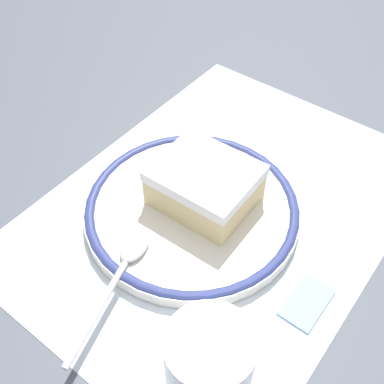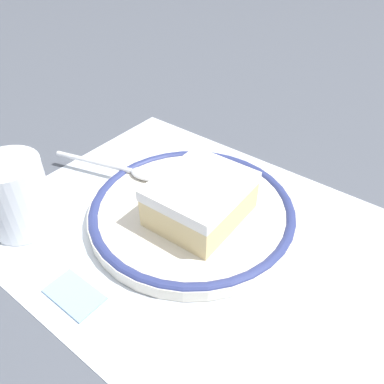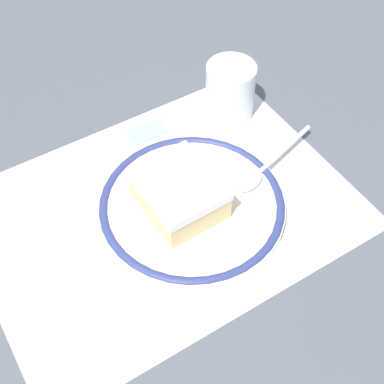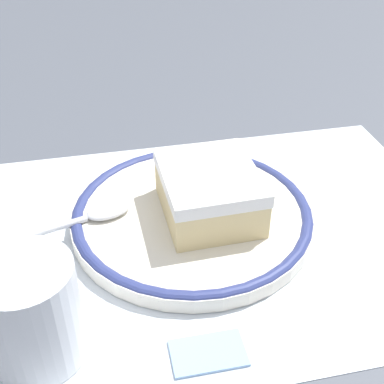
{
  "view_description": "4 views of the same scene",
  "coord_description": "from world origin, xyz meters",
  "px_view_note": "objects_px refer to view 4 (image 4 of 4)",
  "views": [
    {
      "loc": [
        0.27,
        0.17,
        0.37
      ],
      "look_at": [
        0.03,
        -0.02,
        0.03
      ],
      "focal_mm": 45.23,
      "sensor_mm": 36.0,
      "label": 1
    },
    {
      "loc": [
        -0.16,
        0.22,
        0.27
      ],
      "look_at": [
        0.03,
        -0.02,
        0.03
      ],
      "focal_mm": 36.09,
      "sensor_mm": 36.0,
      "label": 2
    },
    {
      "loc": [
        -0.17,
        -0.34,
        0.5
      ],
      "look_at": [
        0.03,
        -0.02,
        0.03
      ],
      "focal_mm": 51.36,
      "sensor_mm": 36.0,
      "label": 3
    },
    {
      "loc": [
        0.1,
        0.33,
        0.29
      ],
      "look_at": [
        0.03,
        -0.02,
        0.03
      ],
      "focal_mm": 47.65,
      "sensor_mm": 36.0,
      "label": 4
    }
  ],
  "objects_px": {
    "cup": "(33,318)",
    "sugar_packet": "(208,350)",
    "spoon": "(84,218)",
    "napkin": "(332,173)",
    "cake_slice": "(209,192)",
    "plate": "(192,215)"
  },
  "relations": [
    {
      "from": "cake_slice",
      "to": "napkin",
      "type": "xyz_separation_m",
      "value": [
        -0.14,
        -0.05,
        -0.03
      ]
    },
    {
      "from": "spoon",
      "to": "napkin",
      "type": "distance_m",
      "value": 0.25
    },
    {
      "from": "cake_slice",
      "to": "napkin",
      "type": "bearing_deg",
      "value": -160.08
    },
    {
      "from": "cup",
      "to": "plate",
      "type": "bearing_deg",
      "value": -138.45
    },
    {
      "from": "spoon",
      "to": "napkin",
      "type": "relative_size",
      "value": 1.11
    },
    {
      "from": "spoon",
      "to": "cake_slice",
      "type": "bearing_deg",
      "value": 175.3
    },
    {
      "from": "napkin",
      "to": "sugar_packet",
      "type": "xyz_separation_m",
      "value": [
        0.17,
        0.18,
        0.0
      ]
    },
    {
      "from": "napkin",
      "to": "cake_slice",
      "type": "bearing_deg",
      "value": 19.92
    },
    {
      "from": "cake_slice",
      "to": "cup",
      "type": "bearing_deg",
      "value": 37.42
    },
    {
      "from": "spoon",
      "to": "sugar_packet",
      "type": "relative_size",
      "value": 2.76
    },
    {
      "from": "plate",
      "to": "napkin",
      "type": "distance_m",
      "value": 0.16
    },
    {
      "from": "cake_slice",
      "to": "spoon",
      "type": "height_order",
      "value": "cake_slice"
    },
    {
      "from": "plate",
      "to": "napkin",
      "type": "xyz_separation_m",
      "value": [
        -0.15,
        -0.05,
        -0.01
      ]
    },
    {
      "from": "plate",
      "to": "spoon",
      "type": "bearing_deg",
      "value": -2.41
    },
    {
      "from": "cup",
      "to": "sugar_packet",
      "type": "distance_m",
      "value": 0.12
    },
    {
      "from": "cake_slice",
      "to": "spoon",
      "type": "distance_m",
      "value": 0.11
    },
    {
      "from": "cake_slice",
      "to": "sugar_packet",
      "type": "height_order",
      "value": "cake_slice"
    },
    {
      "from": "plate",
      "to": "cup",
      "type": "height_order",
      "value": "cup"
    },
    {
      "from": "spoon",
      "to": "cup",
      "type": "height_order",
      "value": "cup"
    },
    {
      "from": "plate",
      "to": "sugar_packet",
      "type": "xyz_separation_m",
      "value": [
        0.02,
        0.14,
        -0.01
      ]
    },
    {
      "from": "plate",
      "to": "cup",
      "type": "xyz_separation_m",
      "value": [
        0.13,
        0.11,
        0.02
      ]
    },
    {
      "from": "napkin",
      "to": "cup",
      "type": "bearing_deg",
      "value": 29.42
    }
  ]
}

